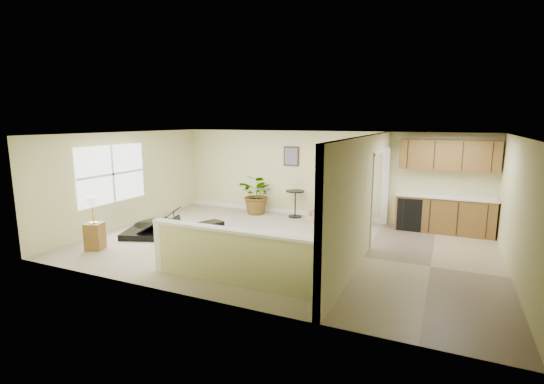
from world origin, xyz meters
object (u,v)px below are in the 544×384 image
at_px(small_plant, 353,219).
at_px(lamp_stand, 94,227).
at_px(piano_bench, 207,233).
at_px(piano, 158,211).
at_px(loveseat, 334,213).
at_px(palm_plant, 258,195).
at_px(accent_table, 295,200).

bearing_deg(small_plant, lamp_stand, -139.03).
bearing_deg(piano_bench, small_plant, 45.40).
relative_size(piano, small_plant, 3.58).
distance_m(piano, piano_bench, 1.63).
relative_size(loveseat, lamp_stand, 1.41).
distance_m(palm_plant, lamp_stand, 4.81).
distance_m(accent_table, palm_plant, 1.18).
bearing_deg(small_plant, piano, -149.41).
bearing_deg(piano, accent_table, 29.31).
relative_size(accent_table, palm_plant, 0.63).
bearing_deg(loveseat, accent_table, -171.05).
bearing_deg(accent_table, palm_plant, -175.54).
height_order(piano_bench, loveseat, loveseat).
bearing_deg(palm_plant, piano_bench, -85.65).
height_order(piano, palm_plant, piano).
distance_m(piano, lamp_stand, 1.63).
bearing_deg(palm_plant, accent_table, 4.46).
height_order(piano, lamp_stand, piano).
xyz_separation_m(piano, loveseat, (3.77, 2.68, -0.26)).
distance_m(piano_bench, lamp_stand, 2.44).
relative_size(piano_bench, loveseat, 0.45).
relative_size(piano, accent_table, 2.52).
xyz_separation_m(piano, palm_plant, (1.35, 2.89, 0.03)).
height_order(piano_bench, palm_plant, palm_plant).
xyz_separation_m(accent_table, small_plant, (1.80, -0.43, -0.27)).
bearing_deg(loveseat, lamp_stand, -112.02).
bearing_deg(accent_table, loveseat, -13.66).
xyz_separation_m(piano_bench, palm_plant, (-0.24, 3.11, 0.35)).
bearing_deg(loveseat, piano, -121.96).
bearing_deg(loveseat, palm_plant, -162.38).
xyz_separation_m(accent_table, palm_plant, (-1.17, -0.09, 0.09)).
distance_m(loveseat, palm_plant, 2.45).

